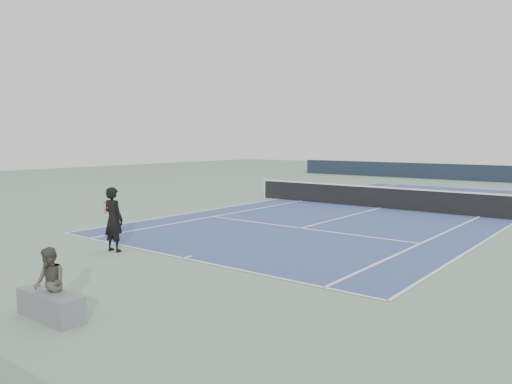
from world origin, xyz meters
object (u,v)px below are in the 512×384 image
Objects in this scene: spectator_bench at (50,294)px; tennis_net at (380,197)px; tennis_ball at (115,255)px; tennis_player at (113,219)px.

tennis_net is at bearing 94.76° from spectator_bench.
tennis_net is at bearing 82.85° from tennis_ball.
tennis_player is 28.36× the size of tennis_ball.
tennis_ball is at bearing 130.47° from spectator_bench.
tennis_player reaches higher than spectator_bench.
tennis_player is 1.19× the size of spectator_bench.
tennis_ball is (0.48, -0.31, -0.85)m from tennis_player.
tennis_ball is (-1.60, -12.77, -0.47)m from tennis_net.
spectator_bench is at bearing -85.24° from tennis_net.
tennis_player is 1.02m from tennis_ball.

